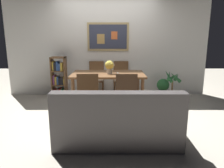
{
  "coord_description": "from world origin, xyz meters",
  "views": [
    {
      "loc": [
        0.14,
        -4.21,
        1.56
      ],
      "look_at": [
        0.12,
        -0.22,
        0.65
      ],
      "focal_mm": 34.09,
      "sensor_mm": 36.0,
      "label": 1
    }
  ],
  "objects_px": {
    "dining_chair_far_left": "(97,76)",
    "leather_couch": "(118,122)",
    "dining_chair_near_left": "(90,93)",
    "bookshelf": "(60,79)",
    "tv_remote": "(119,73)",
    "potted_palm": "(173,90)",
    "flower_vase": "(111,66)",
    "dining_table": "(109,77)",
    "dining_chair_near_right": "(127,93)",
    "dining_chair_far_right": "(122,76)",
    "potted_ivy": "(164,87)"
  },
  "relations": [
    {
      "from": "dining_chair_far_left",
      "to": "leather_couch",
      "type": "relative_size",
      "value": 0.51
    },
    {
      "from": "dining_chair_near_left",
      "to": "dining_chair_far_left",
      "type": "bearing_deg",
      "value": 89.07
    },
    {
      "from": "dining_chair_near_left",
      "to": "dining_chair_far_left",
      "type": "distance_m",
      "value": 1.65
    },
    {
      "from": "bookshelf",
      "to": "leather_couch",
      "type": "bearing_deg",
      "value": -58.66
    },
    {
      "from": "tv_remote",
      "to": "potted_palm",
      "type": "bearing_deg",
      "value": 15.49
    },
    {
      "from": "flower_vase",
      "to": "dining_table",
      "type": "bearing_deg",
      "value": 133.38
    },
    {
      "from": "dining_table",
      "to": "tv_remote",
      "type": "xyz_separation_m",
      "value": [
        0.21,
        -0.08,
        0.1
      ]
    },
    {
      "from": "dining_chair_near_right",
      "to": "dining_chair_near_left",
      "type": "distance_m",
      "value": 0.69
    },
    {
      "from": "dining_chair_far_right",
      "to": "potted_ivy",
      "type": "xyz_separation_m",
      "value": [
        1.06,
        -0.2,
        -0.26
      ]
    },
    {
      "from": "dining_chair_near_left",
      "to": "potted_palm",
      "type": "bearing_deg",
      "value": 30.58
    },
    {
      "from": "bookshelf",
      "to": "potted_ivy",
      "type": "height_order",
      "value": "bookshelf"
    },
    {
      "from": "flower_vase",
      "to": "dining_chair_far_left",
      "type": "bearing_deg",
      "value": 112.08
    },
    {
      "from": "dining_chair_far_right",
      "to": "bookshelf",
      "type": "bearing_deg",
      "value": -173.7
    },
    {
      "from": "dining_chair_far_right",
      "to": "bookshelf",
      "type": "xyz_separation_m",
      "value": [
        -1.57,
        -0.17,
        -0.03
      ]
    },
    {
      "from": "tv_remote",
      "to": "bookshelf",
      "type": "bearing_deg",
      "value": 153.03
    },
    {
      "from": "bookshelf",
      "to": "tv_remote",
      "type": "height_order",
      "value": "bookshelf"
    },
    {
      "from": "dining_chair_far_right",
      "to": "flower_vase",
      "type": "height_order",
      "value": "flower_vase"
    },
    {
      "from": "dining_chair_far_left",
      "to": "leather_couch",
      "type": "height_order",
      "value": "dining_chair_far_left"
    },
    {
      "from": "potted_ivy",
      "to": "potted_palm",
      "type": "bearing_deg",
      "value": -70.46
    },
    {
      "from": "dining_table",
      "to": "potted_ivy",
      "type": "distance_m",
      "value": 1.56
    },
    {
      "from": "bookshelf",
      "to": "potted_ivy",
      "type": "distance_m",
      "value": 2.63
    },
    {
      "from": "potted_palm",
      "to": "leather_couch",
      "type": "bearing_deg",
      "value": -124.73
    },
    {
      "from": "potted_palm",
      "to": "potted_ivy",
      "type": "bearing_deg",
      "value": 109.54
    },
    {
      "from": "bookshelf",
      "to": "potted_ivy",
      "type": "bearing_deg",
      "value": -0.63
    },
    {
      "from": "dining_table",
      "to": "dining_chair_far_right",
      "type": "height_order",
      "value": "dining_chair_far_right"
    },
    {
      "from": "potted_ivy",
      "to": "tv_remote",
      "type": "distance_m",
      "value": 1.45
    },
    {
      "from": "dining_chair_far_right",
      "to": "dining_chair_far_left",
      "type": "bearing_deg",
      "value": -179.7
    },
    {
      "from": "dining_table",
      "to": "leather_couch",
      "type": "height_order",
      "value": "leather_couch"
    },
    {
      "from": "dining_table",
      "to": "potted_palm",
      "type": "xyz_separation_m",
      "value": [
        1.5,
        0.28,
        -0.34
      ]
    },
    {
      "from": "dining_chair_near_right",
      "to": "tv_remote",
      "type": "height_order",
      "value": "dining_chair_near_right"
    },
    {
      "from": "leather_couch",
      "to": "potted_ivy",
      "type": "height_order",
      "value": "leather_couch"
    },
    {
      "from": "potted_palm",
      "to": "flower_vase",
      "type": "distance_m",
      "value": 1.62
    },
    {
      "from": "dining_chair_far_left",
      "to": "leather_couch",
      "type": "xyz_separation_m",
      "value": [
        0.48,
        -2.49,
        -0.23
      ]
    },
    {
      "from": "dining_chair_far_right",
      "to": "dining_chair_far_left",
      "type": "relative_size",
      "value": 1.0
    },
    {
      "from": "tv_remote",
      "to": "dining_chair_far_right",
      "type": "bearing_deg",
      "value": 83.21
    },
    {
      "from": "potted_palm",
      "to": "tv_remote",
      "type": "relative_size",
      "value": 4.92
    },
    {
      "from": "leather_couch",
      "to": "potted_palm",
      "type": "bearing_deg",
      "value": 55.27
    },
    {
      "from": "dining_chair_near_right",
      "to": "bookshelf",
      "type": "relative_size",
      "value": 0.87
    },
    {
      "from": "dining_chair_near_right",
      "to": "potted_ivy",
      "type": "bearing_deg",
      "value": 54.73
    },
    {
      "from": "dining_table",
      "to": "leather_couch",
      "type": "distance_m",
      "value": 1.7
    },
    {
      "from": "leather_couch",
      "to": "tv_remote",
      "type": "distance_m",
      "value": 1.64
    },
    {
      "from": "dining_chair_near_right",
      "to": "tv_remote",
      "type": "xyz_separation_m",
      "value": [
        -0.13,
        0.75,
        0.23
      ]
    },
    {
      "from": "flower_vase",
      "to": "tv_remote",
      "type": "xyz_separation_m",
      "value": [
        0.18,
        -0.05,
        -0.16
      ]
    },
    {
      "from": "dining_chair_far_left",
      "to": "tv_remote",
      "type": "xyz_separation_m",
      "value": [
        0.53,
        -0.91,
        0.23
      ]
    },
    {
      "from": "dining_chair_far_right",
      "to": "potted_ivy",
      "type": "height_order",
      "value": "dining_chair_far_right"
    },
    {
      "from": "dining_table",
      "to": "flower_vase",
      "type": "relative_size",
      "value": 5.61
    },
    {
      "from": "dining_chair_near_left",
      "to": "dining_chair_far_left",
      "type": "relative_size",
      "value": 1.0
    },
    {
      "from": "dining_table",
      "to": "potted_palm",
      "type": "relative_size",
      "value": 2.01
    },
    {
      "from": "dining_chair_far_right",
      "to": "dining_chair_near_right",
      "type": "bearing_deg",
      "value": -89.18
    },
    {
      "from": "potted_palm",
      "to": "tv_remote",
      "type": "bearing_deg",
      "value": -164.51
    }
  ]
}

